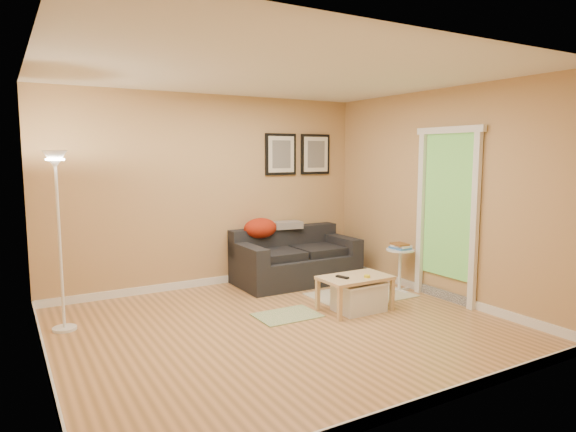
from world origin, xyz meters
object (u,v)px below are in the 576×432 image
object	(u,v)px
storage_bin	(359,296)
book_stack	(400,246)
sofa	(296,256)
coffee_table	(355,293)
floor_lamp	(60,247)
side_table	(400,270)

from	to	relation	value
storage_bin	book_stack	size ratio (longest dim) A/B	2.27
sofa	coffee_table	size ratio (longest dim) A/B	2.10
floor_lamp	side_table	bearing A→B (deg)	-8.68
storage_bin	floor_lamp	size ratio (longest dim) A/B	0.30
side_table	book_stack	world-z (taller)	book_stack
book_stack	coffee_table	bearing A→B (deg)	179.75
sofa	side_table	size ratio (longest dim) A/B	3.02
storage_bin	floor_lamp	bearing A→B (deg)	161.34
side_table	floor_lamp	world-z (taller)	floor_lamp
sofa	storage_bin	world-z (taller)	sofa
side_table	book_stack	bearing A→B (deg)	52.02
coffee_table	floor_lamp	bearing A→B (deg)	148.40
book_stack	side_table	bearing A→B (deg)	-148.54
book_stack	floor_lamp	distance (m)	4.08
storage_bin	book_stack	distance (m)	1.17
floor_lamp	coffee_table	bearing A→B (deg)	-18.16
coffee_table	floor_lamp	distance (m)	3.22
book_stack	floor_lamp	size ratio (longest dim) A/B	0.13
sofa	side_table	distance (m)	1.44
side_table	sofa	bearing A→B (deg)	130.89
book_stack	floor_lamp	bearing A→B (deg)	150.98
storage_bin	side_table	xyz separation A→B (m)	(1.00, 0.41, 0.11)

